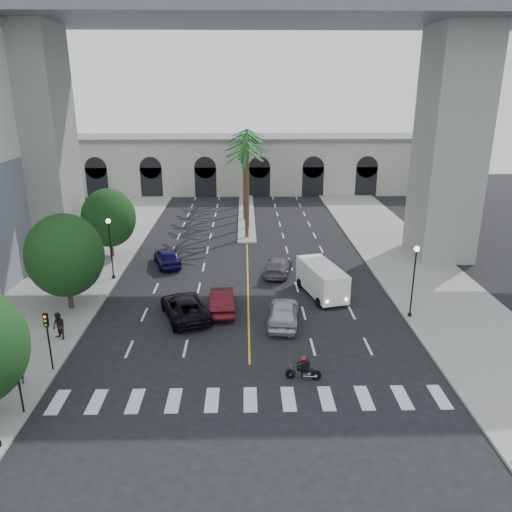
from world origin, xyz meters
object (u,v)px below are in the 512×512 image
at_px(car_b, 222,301).
at_px(traffic_signal_near, 17,370).
at_px(lamp_post_right, 414,276).
at_px(car_a, 283,312).
at_px(car_e, 167,257).
at_px(pedestrian_b, 59,326).
at_px(car_c, 185,307).
at_px(lamp_post_left_far, 110,244).
at_px(car_d, 279,266).
at_px(pedestrian_a, 18,369).
at_px(traffic_signal_far, 48,332).
at_px(motorcycle_rider, 305,369).
at_px(cargo_van, 322,279).

bearing_deg(car_b, traffic_signal_near, 48.84).
height_order(lamp_post_right, traffic_signal_near, lamp_post_right).
height_order(traffic_signal_near, car_a, traffic_signal_near).
height_order(lamp_post_right, car_e, lamp_post_right).
bearing_deg(pedestrian_b, car_e, 106.12).
bearing_deg(car_c, lamp_post_left_far, -67.12).
height_order(lamp_post_left_far, lamp_post_right, same).
relative_size(car_d, pedestrian_b, 2.77).
bearing_deg(pedestrian_a, traffic_signal_near, -80.96).
height_order(traffic_signal_far, car_a, traffic_signal_far).
xyz_separation_m(motorcycle_rider, car_d, (-0.33, 16.84, 0.08)).
bearing_deg(car_d, traffic_signal_far, 60.93).
height_order(traffic_signal_far, car_e, traffic_signal_far).
relative_size(traffic_signal_far, car_b, 0.74).
height_order(traffic_signal_near, car_c, traffic_signal_near).
relative_size(lamp_post_left_far, car_d, 1.06).
bearing_deg(car_b, car_e, -64.92).
bearing_deg(car_c, car_a, 150.82).
bearing_deg(car_d, traffic_signal_near, 67.26).
height_order(pedestrian_a, pedestrian_b, pedestrian_b).
relative_size(car_b, car_e, 1.00).
bearing_deg(traffic_signal_near, car_b, 51.99).
bearing_deg(car_a, lamp_post_right, -168.98).
xyz_separation_m(traffic_signal_far, car_d, (14.01, 15.68, -1.78)).
bearing_deg(motorcycle_rider, lamp_post_right, 49.65).
bearing_deg(pedestrian_a, car_b, 24.62).
relative_size(car_d, car_e, 1.02).
xyz_separation_m(traffic_signal_near, pedestrian_b, (-0.82, 7.65, -1.45)).
height_order(traffic_signal_far, car_d, traffic_signal_far).
height_order(traffic_signal_far, motorcycle_rider, traffic_signal_far).
height_order(car_d, cargo_van, cargo_van).
xyz_separation_m(traffic_signal_near, motorcycle_rider, (14.34, 2.84, -1.86)).
bearing_deg(car_b, car_d, -124.24).
xyz_separation_m(traffic_signal_near, cargo_van, (17.05, 14.66, -1.14)).
height_order(lamp_post_left_far, car_e, lamp_post_left_far).
relative_size(car_b, cargo_van, 0.81).
xyz_separation_m(lamp_post_right, pedestrian_b, (-23.52, -2.85, -2.16)).
relative_size(motorcycle_rider, pedestrian_a, 1.16).
height_order(car_b, pedestrian_a, pedestrian_a).
bearing_deg(pedestrian_b, traffic_signal_far, -42.75).
bearing_deg(car_d, car_e, -0.55).
distance_m(car_c, cargo_van, 10.91).
height_order(cargo_van, pedestrian_b, cargo_van).
height_order(lamp_post_left_far, pedestrian_b, lamp_post_left_far).
bearing_deg(lamp_post_right, car_b, 173.64).
distance_m(traffic_signal_near, motorcycle_rider, 14.74).
distance_m(traffic_signal_far, car_e, 18.55).
relative_size(car_b, pedestrian_a, 2.86).
bearing_deg(traffic_signal_near, car_c, 58.34).
xyz_separation_m(lamp_post_left_far, car_a, (13.79, -8.65, -2.37)).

